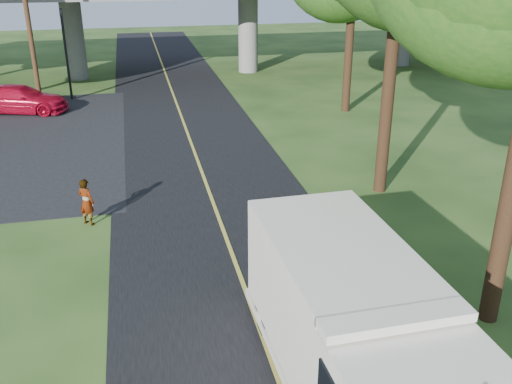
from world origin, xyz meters
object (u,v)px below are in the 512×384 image
object	(u,v)px
step_van	(351,324)
red_sedan	(20,99)
utility_pole	(29,24)
traffic_signal	(65,45)
pedestrian	(86,202)

from	to	relation	value
step_van	red_sedan	distance (m)	25.98
utility_pole	red_sedan	xyz separation A→B (m)	(-0.95, -0.49, -3.86)
traffic_signal	utility_pole	bearing A→B (deg)	-126.87
utility_pole	step_van	size ratio (longest dim) A/B	1.26
traffic_signal	step_van	distance (m)	27.60
utility_pole	pedestrian	xyz separation A→B (m)	(3.31, -15.58, -3.81)
traffic_signal	utility_pole	xyz separation A→B (m)	(-1.50, -2.00, 1.40)
traffic_signal	red_sedan	size ratio (longest dim) A/B	1.03
traffic_signal	utility_pole	size ratio (longest dim) A/B	0.58
traffic_signal	utility_pole	distance (m)	2.86
utility_pole	pedestrian	bearing A→B (deg)	-78.01
red_sedan	pedestrian	world-z (taller)	pedestrian
step_van	red_sedan	size ratio (longest dim) A/B	1.40
traffic_signal	red_sedan	bearing A→B (deg)	-134.45
utility_pole	traffic_signal	bearing A→B (deg)	53.13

